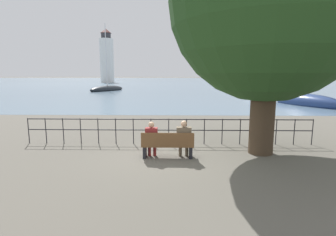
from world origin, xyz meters
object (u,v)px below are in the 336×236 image
(shade_tree, at_px, (269,2))
(harbor_lighthouse, at_px, (107,58))
(seated_person_left, at_px, (152,138))
(sailboat_0, at_px, (307,102))
(sailboat_1, at_px, (250,90))
(sailboat_2, at_px, (107,89))
(park_bench, at_px, (168,145))
(seated_person_right, at_px, (184,137))

(shade_tree, distance_m, harbor_lighthouse, 99.01)
(shade_tree, height_order, seated_person_left, shade_tree)
(sailboat_0, bearing_deg, harbor_lighthouse, 92.85)
(sailboat_1, bearing_deg, shade_tree, -91.48)
(sailboat_0, height_order, sailboat_2, sailboat_2)
(seated_person_left, distance_m, sailboat_1, 38.04)
(harbor_lighthouse, bearing_deg, sailboat_2, -75.88)
(sailboat_0, distance_m, sailboat_1, 19.52)
(sailboat_0, bearing_deg, park_bench, -151.41)
(seated_person_left, xyz_separation_m, harbor_lighthouse, (-25.50, 95.01, 8.82))
(seated_person_right, bearing_deg, park_bench, -172.47)
(park_bench, bearing_deg, sailboat_2, 107.04)
(sailboat_2, bearing_deg, shade_tree, -44.91)
(seated_person_right, xyz_separation_m, sailboat_1, (12.45, 35.55, -0.34))
(park_bench, height_order, seated_person_left, seated_person_left)
(park_bench, bearing_deg, shade_tree, 10.79)
(sailboat_1, bearing_deg, harbor_lighthouse, 137.25)
(park_bench, distance_m, sailboat_2, 40.75)
(shade_tree, height_order, sailboat_1, sailboat_1)
(park_bench, bearing_deg, sailboat_1, 69.95)
(seated_person_right, relative_size, harbor_lighthouse, 0.06)
(sailboat_0, relative_size, harbor_lighthouse, 0.50)
(harbor_lighthouse, bearing_deg, sailboat_0, -63.89)
(sailboat_1, bearing_deg, sailboat_0, -77.06)
(seated_person_right, bearing_deg, seated_person_left, 179.79)
(seated_person_right, height_order, sailboat_2, sailboat_2)
(park_bench, bearing_deg, seated_person_left, 172.07)
(seated_person_right, bearing_deg, sailboat_1, 70.70)
(park_bench, relative_size, sailboat_2, 0.15)
(shade_tree, bearing_deg, seated_person_right, -168.58)
(shade_tree, xyz_separation_m, seated_person_right, (-2.79, -0.56, -4.47))
(harbor_lighthouse, bearing_deg, shade_tree, -72.71)
(sailboat_1, relative_size, sailboat_2, 1.01)
(sailboat_2, xyz_separation_m, harbor_lighthouse, (-14.12, 56.13, 9.18))
(sailboat_0, distance_m, harbor_lighthouse, 88.43)
(seated_person_right, height_order, harbor_lighthouse, harbor_lighthouse)
(park_bench, xyz_separation_m, sailboat_0, (12.65, 16.11, -0.08))
(seated_person_right, xyz_separation_m, sailboat_2, (-12.49, 38.89, -0.38))
(seated_person_right, xyz_separation_m, harbor_lighthouse, (-26.60, 95.01, 8.79))
(seated_person_left, relative_size, seated_person_right, 0.97)
(shade_tree, xyz_separation_m, sailboat_1, (9.66, 34.99, -4.81))
(sailboat_0, relative_size, sailboat_1, 0.83)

